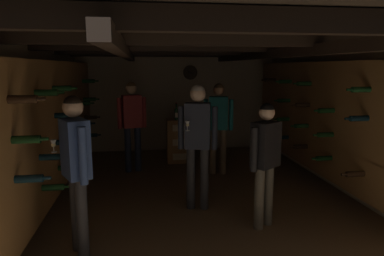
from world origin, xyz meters
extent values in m
plane|color=#8C7051|center=(0.00, 0.00, 0.00)|extent=(8.40, 8.40, 0.00)
cube|color=beige|center=(0.00, 3.23, 1.18)|extent=(4.72, 0.06, 2.35)
cube|color=beige|center=(-2.33, 0.00, 1.18)|extent=(0.06, 6.40, 2.35)
cube|color=beige|center=(2.33, 0.00, 1.18)|extent=(0.06, 6.40, 2.35)
cube|color=black|center=(0.00, 0.00, 2.38)|extent=(4.72, 6.52, 0.06)
cube|color=black|center=(0.00, -2.80, 2.26)|extent=(4.60, 0.14, 0.16)
cube|color=black|center=(0.00, -1.40, 2.26)|extent=(4.60, 0.14, 0.16)
cube|color=black|center=(0.00, 0.00, 2.26)|extent=(4.60, 0.14, 0.16)
cube|color=black|center=(0.00, 1.40, 2.26)|extent=(4.60, 0.14, 0.16)
cube|color=black|center=(0.00, 2.80, 2.26)|extent=(4.60, 0.14, 0.16)
cube|color=black|center=(-1.03, 0.00, 2.15)|extent=(0.12, 6.40, 0.12)
cube|color=black|center=(1.03, 0.00, 2.15)|extent=(0.12, 6.40, 0.12)
cylinder|color=white|center=(0.30, 3.19, 1.83)|extent=(0.31, 0.02, 0.31)
cylinder|color=#2D2314|center=(0.30, 3.17, 1.83)|extent=(0.33, 0.01, 0.33)
cube|color=black|center=(0.30, 3.17, 1.83)|extent=(0.11, 0.01, 0.02)
cube|color=black|center=(0.30, 3.17, 1.83)|extent=(0.15, 0.01, 0.09)
cube|color=olive|center=(-2.14, 0.15, 1.15)|extent=(0.32, 5.50, 1.80)
cylinder|color=#194723|center=(-1.88, -1.02, 0.61)|extent=(0.28, 0.07, 0.07)
cylinder|color=#194723|center=(-1.70, -1.02, 0.61)|extent=(0.07, 0.03, 0.03)
cylinder|color=#143819|center=(-1.88, -0.23, 0.61)|extent=(0.28, 0.07, 0.07)
cylinder|color=#143819|center=(-1.70, -0.23, 0.61)|extent=(0.07, 0.03, 0.03)
cylinder|color=#194723|center=(-1.88, 0.54, 0.61)|extent=(0.28, 0.07, 0.07)
cylinder|color=#194723|center=(-1.70, 0.54, 0.61)|extent=(0.07, 0.03, 0.03)
cylinder|color=#0F2838|center=(-1.88, 2.10, 0.61)|extent=(0.28, 0.07, 0.07)
cylinder|color=#0F2838|center=(-1.70, 2.10, 0.61)|extent=(0.07, 0.03, 0.03)
cylinder|color=#0F2838|center=(-1.88, -1.81, 0.97)|extent=(0.28, 0.07, 0.07)
cylinder|color=#0F2838|center=(-1.70, -1.81, 0.97)|extent=(0.07, 0.03, 0.03)
cylinder|color=#0F2838|center=(-1.88, -1.04, 0.97)|extent=(0.28, 0.07, 0.07)
cylinder|color=#0F2838|center=(-1.70, -1.04, 0.97)|extent=(0.07, 0.03, 0.03)
cylinder|color=#0F2838|center=(-1.88, -0.25, 0.97)|extent=(0.28, 0.07, 0.07)
cylinder|color=#0F2838|center=(-1.70, -0.25, 0.97)|extent=(0.07, 0.03, 0.03)
cylinder|color=black|center=(-1.88, 0.54, 0.97)|extent=(0.28, 0.07, 0.07)
cylinder|color=black|center=(-1.70, 0.54, 0.97)|extent=(0.07, 0.03, 0.03)
cylinder|color=#0F2838|center=(-1.88, 1.34, 0.97)|extent=(0.28, 0.07, 0.07)
cylinder|color=#0F2838|center=(-1.70, 1.34, 0.97)|extent=(0.07, 0.03, 0.03)
cylinder|color=black|center=(-1.88, 2.11, 0.97)|extent=(0.28, 0.07, 0.07)
cylinder|color=black|center=(-1.70, 2.11, 0.97)|extent=(0.07, 0.03, 0.03)
cylinder|color=#143819|center=(-1.88, -1.80, 1.33)|extent=(0.28, 0.07, 0.07)
cylinder|color=#143819|center=(-1.70, -1.80, 1.33)|extent=(0.07, 0.03, 0.03)
cylinder|color=#0F2838|center=(-1.88, -0.23, 1.33)|extent=(0.28, 0.07, 0.07)
cylinder|color=#0F2838|center=(-1.70, -0.23, 1.33)|extent=(0.07, 0.03, 0.03)
cylinder|color=#143819|center=(-1.88, 1.34, 1.33)|extent=(0.28, 0.07, 0.07)
cylinder|color=#143819|center=(-1.70, 1.34, 1.33)|extent=(0.07, 0.03, 0.03)
cylinder|color=#143819|center=(-1.88, 2.12, 1.33)|extent=(0.28, 0.07, 0.07)
cylinder|color=#143819|center=(-1.70, 2.12, 1.33)|extent=(0.07, 0.03, 0.03)
cylinder|color=black|center=(-1.88, -1.81, 1.69)|extent=(0.28, 0.07, 0.07)
cylinder|color=black|center=(-1.70, -1.81, 1.69)|extent=(0.07, 0.03, 0.03)
cylinder|color=#143819|center=(-1.88, -1.03, 1.69)|extent=(0.28, 0.07, 0.07)
cylinder|color=#143819|center=(-1.70, -1.03, 1.69)|extent=(0.07, 0.03, 0.03)
cylinder|color=#194723|center=(-1.88, -0.25, 1.69)|extent=(0.28, 0.07, 0.07)
cylinder|color=#194723|center=(-1.70, -0.25, 1.69)|extent=(0.07, 0.03, 0.03)
cylinder|color=#194723|center=(-1.88, 2.11, 1.69)|extent=(0.28, 0.07, 0.07)
cylinder|color=#194723|center=(-1.70, 2.11, 1.69)|extent=(0.07, 0.03, 0.03)
cube|color=olive|center=(-1.99, 0.15, 0.43)|extent=(0.02, 5.50, 0.02)
cube|color=olive|center=(-1.99, 0.15, 0.79)|extent=(0.02, 5.50, 0.02)
cube|color=olive|center=(-1.99, 0.15, 1.15)|extent=(0.02, 5.50, 0.02)
cube|color=olive|center=(-1.99, 0.15, 1.51)|extent=(0.02, 5.50, 0.02)
cube|color=olive|center=(-1.99, 0.15, 1.87)|extent=(0.02, 5.50, 0.02)
cube|color=olive|center=(2.14, 0.15, 1.15)|extent=(0.32, 5.50, 1.80)
cylinder|color=black|center=(1.88, -1.04, 0.61)|extent=(0.28, 0.07, 0.07)
cylinder|color=black|center=(1.70, -1.04, 0.61)|extent=(0.07, 0.03, 0.03)
cylinder|color=#143819|center=(1.88, -0.25, 0.61)|extent=(0.28, 0.07, 0.07)
cylinder|color=#143819|center=(1.70, -0.25, 0.61)|extent=(0.07, 0.03, 0.03)
cylinder|color=black|center=(1.88, 0.54, 0.61)|extent=(0.28, 0.07, 0.07)
cylinder|color=black|center=(1.70, 0.54, 0.61)|extent=(0.07, 0.03, 0.03)
cylinder|color=#0F2838|center=(1.88, 1.34, 0.61)|extent=(0.28, 0.07, 0.07)
cylinder|color=#0F2838|center=(1.70, 1.34, 0.61)|extent=(0.07, 0.03, 0.03)
cylinder|color=#194723|center=(1.88, 2.12, 0.61)|extent=(0.28, 0.07, 0.07)
cylinder|color=#194723|center=(1.70, 2.12, 0.61)|extent=(0.07, 0.03, 0.03)
cylinder|color=#143819|center=(1.88, -0.25, 0.97)|extent=(0.28, 0.07, 0.07)
cylinder|color=#143819|center=(1.70, -0.25, 0.97)|extent=(0.07, 0.03, 0.03)
cylinder|color=#194723|center=(1.88, 0.55, 0.97)|extent=(0.28, 0.07, 0.07)
cylinder|color=#194723|center=(1.70, 0.55, 0.97)|extent=(0.07, 0.03, 0.03)
cylinder|color=#143819|center=(1.88, 1.34, 0.97)|extent=(0.28, 0.07, 0.07)
cylinder|color=#143819|center=(1.70, 1.34, 0.97)|extent=(0.07, 0.03, 0.03)
cylinder|color=#194723|center=(1.88, 2.13, 0.97)|extent=(0.28, 0.07, 0.07)
cylinder|color=#194723|center=(1.70, 2.13, 0.97)|extent=(0.07, 0.03, 0.03)
cylinder|color=#0F2838|center=(1.88, -1.03, 1.33)|extent=(0.28, 0.07, 0.07)
cylinder|color=#0F2838|center=(1.70, -1.03, 1.33)|extent=(0.07, 0.03, 0.03)
cylinder|color=#143819|center=(1.88, -0.23, 1.33)|extent=(0.28, 0.07, 0.07)
cylinder|color=#143819|center=(1.70, -0.23, 1.33)|extent=(0.07, 0.03, 0.03)
cylinder|color=black|center=(1.88, 0.54, 1.33)|extent=(0.28, 0.07, 0.07)
cylinder|color=black|center=(1.70, 0.54, 1.33)|extent=(0.07, 0.03, 0.03)
cylinder|color=#143819|center=(1.88, 1.34, 1.33)|extent=(0.28, 0.07, 0.07)
cylinder|color=#143819|center=(1.70, 1.34, 1.33)|extent=(0.07, 0.03, 0.03)
cylinder|color=#194723|center=(1.88, -1.02, 1.69)|extent=(0.28, 0.07, 0.07)
cylinder|color=#194723|center=(1.70, -1.02, 1.69)|extent=(0.07, 0.03, 0.03)
cylinder|color=#143819|center=(1.88, 0.54, 1.69)|extent=(0.28, 0.07, 0.07)
cylinder|color=#143819|center=(1.70, 0.54, 1.69)|extent=(0.07, 0.03, 0.03)
cylinder|color=#143819|center=(1.88, 1.32, 1.69)|extent=(0.28, 0.07, 0.07)
cylinder|color=#143819|center=(1.70, 1.32, 1.69)|extent=(0.07, 0.03, 0.03)
cylinder|color=black|center=(1.88, 2.11, 1.69)|extent=(0.28, 0.07, 0.07)
cylinder|color=black|center=(1.70, 2.11, 1.69)|extent=(0.07, 0.03, 0.03)
cube|color=olive|center=(1.99, 0.15, 0.43)|extent=(0.02, 5.50, 0.02)
cube|color=olive|center=(1.99, 0.15, 0.79)|extent=(0.02, 5.50, 0.02)
cube|color=olive|center=(1.99, 0.15, 1.15)|extent=(0.02, 5.50, 0.02)
cube|color=olive|center=(1.99, 0.15, 1.51)|extent=(0.02, 5.50, 0.02)
cube|color=olive|center=(1.99, 0.15, 1.87)|extent=(0.02, 5.50, 0.02)
cube|color=olive|center=(-0.08, 2.07, 0.15)|extent=(0.52, 0.34, 0.30)
cube|color=beige|center=(-0.08, 1.89, 0.15)|extent=(0.31, 0.01, 0.13)
cube|color=olive|center=(-0.08, 2.07, 0.45)|extent=(0.52, 0.34, 0.30)
cube|color=beige|center=(-0.08, 1.89, 0.45)|extent=(0.31, 0.01, 0.13)
cube|color=olive|center=(-0.08, 2.07, 0.75)|extent=(0.52, 0.34, 0.30)
cube|color=beige|center=(-0.08, 1.89, 0.75)|extent=(0.31, 0.01, 0.13)
cylinder|color=#194723|center=(-0.14, 2.03, 1.01)|extent=(0.08, 0.08, 0.22)
cone|color=#194723|center=(-0.14, 2.03, 1.13)|extent=(0.08, 0.08, 0.03)
cylinder|color=#194723|center=(-0.14, 2.03, 1.19)|extent=(0.03, 0.03, 0.08)
cylinder|color=maroon|center=(-0.14, 2.03, 1.24)|extent=(0.03, 0.03, 0.02)
cube|color=silver|center=(-0.14, 1.99, 1.00)|extent=(0.06, 0.00, 0.10)
cylinder|color=#2D2D33|center=(0.00, -0.44, 0.44)|extent=(0.12, 0.12, 0.87)
cylinder|color=#2D2D33|center=(-0.18, -0.39, 0.44)|extent=(0.12, 0.12, 0.87)
cube|color=#232838|center=(-0.09, -0.41, 1.18)|extent=(0.38, 0.29, 0.62)
cylinder|color=#232838|center=(0.13, -0.47, 1.15)|extent=(0.08, 0.08, 0.59)
cylinder|color=#232838|center=(-0.32, -0.36, 1.15)|extent=(0.08, 0.08, 0.59)
sphere|color=beige|center=(-0.09, -0.41, 1.61)|extent=(0.21, 0.21, 0.21)
sphere|color=#B7B2AD|center=(-0.09, -0.41, 1.64)|extent=(0.19, 0.19, 0.19)
cylinder|color=silver|center=(-0.25, -0.56, 1.15)|extent=(0.06, 0.06, 0.01)
cylinder|color=silver|center=(-0.25, -0.56, 1.18)|extent=(0.01, 0.01, 0.06)
cone|color=silver|center=(-0.25, -0.56, 1.24)|extent=(0.07, 0.07, 0.08)
cylinder|color=beige|center=(-0.25, -0.56, 1.22)|extent=(0.04, 0.04, 0.03)
cylinder|color=#232D4C|center=(-1.12, 1.49, 0.43)|extent=(0.12, 0.12, 0.85)
cylinder|color=#232D4C|center=(-0.93, 1.54, 0.43)|extent=(0.12, 0.12, 0.85)
cube|color=maroon|center=(-1.02, 1.52, 1.15)|extent=(0.38, 0.29, 0.60)
cylinder|color=maroon|center=(-1.25, 1.46, 1.12)|extent=(0.08, 0.08, 0.57)
cylinder|color=maroon|center=(-0.80, 1.57, 1.12)|extent=(0.08, 0.08, 0.57)
sphere|color=beige|center=(-1.02, 1.52, 1.58)|extent=(0.21, 0.21, 0.21)
sphere|color=brown|center=(-1.02, 1.52, 1.60)|extent=(0.19, 0.19, 0.19)
cylinder|color=silver|center=(-0.95, 1.72, 1.12)|extent=(0.06, 0.06, 0.01)
cylinder|color=silver|center=(-0.95, 1.72, 1.15)|extent=(0.01, 0.01, 0.06)
cone|color=silver|center=(-0.95, 1.72, 1.21)|extent=(0.07, 0.07, 0.08)
cylinder|color=maroon|center=(-0.95, 1.72, 1.19)|extent=(0.04, 0.04, 0.03)
cylinder|color=#2D2D33|center=(-1.47, -1.51, 0.42)|extent=(0.12, 0.12, 0.85)
cylinder|color=#2D2D33|center=(-1.56, -1.34, 0.42)|extent=(0.12, 0.12, 0.85)
cube|color=#334C8C|center=(-1.52, -1.42, 1.15)|extent=(0.35, 0.40, 0.60)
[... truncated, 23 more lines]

